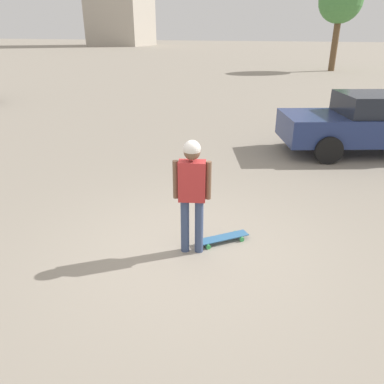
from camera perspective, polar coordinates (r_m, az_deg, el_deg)
The scene contains 5 objects.
ground_plane at distance 5.64m, azimuth 0.00°, elevation -8.93°, with size 220.00×220.00×0.00m, color gray.
person at distance 5.15m, azimuth 0.00°, elevation 1.02°, with size 0.51×0.29×1.70m.
skateboard at distance 5.84m, azimuth 4.64°, elevation -7.01°, with size 0.75×0.70×0.08m.
car_parked_near at distance 10.99m, azimuth 26.22°, elevation 9.46°, with size 5.06×3.31×1.54m.
tree_distant at distance 33.17m, azimuth 21.72°, elevation 25.36°, with size 3.21×3.21×6.62m.
Camera 1 is at (-1.56, 4.49, 3.03)m, focal length 35.00 mm.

